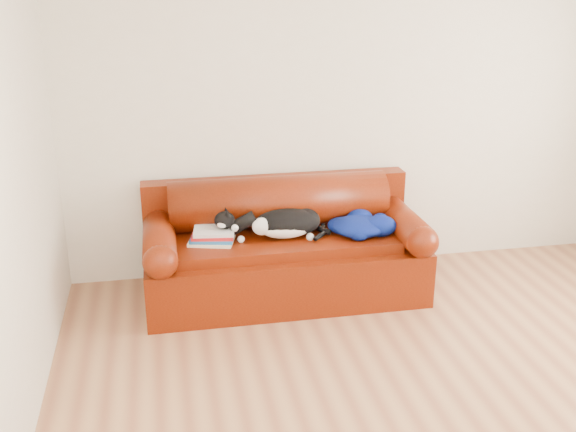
# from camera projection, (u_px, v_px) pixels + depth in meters

# --- Properties ---
(ground) EXTENTS (4.50, 4.50, 0.00)m
(ground) POSITION_uv_depth(u_px,v_px,m) (430.00, 397.00, 3.99)
(ground) COLOR brown
(ground) RESTS_ON ground
(room_shell) EXTENTS (4.52, 4.02, 2.61)m
(room_shell) POSITION_uv_depth(u_px,v_px,m) (474.00, 117.00, 3.46)
(room_shell) COLOR beige
(room_shell) RESTS_ON ground
(sofa_base) EXTENTS (2.10, 0.90, 0.50)m
(sofa_base) POSITION_uv_depth(u_px,v_px,m) (284.00, 266.00, 5.18)
(sofa_base) COLOR #370A02
(sofa_base) RESTS_ON ground
(sofa_back) EXTENTS (2.10, 1.01, 0.88)m
(sofa_back) POSITION_uv_depth(u_px,v_px,m) (279.00, 218.00, 5.30)
(sofa_back) COLOR #370A02
(sofa_back) RESTS_ON ground
(book_stack) EXTENTS (0.37, 0.32, 0.10)m
(book_stack) POSITION_uv_depth(u_px,v_px,m) (213.00, 236.00, 4.93)
(book_stack) COLOR #EAE9CA
(book_stack) RESTS_ON sofa_base
(cat) EXTENTS (0.74, 0.32, 0.27)m
(cat) POSITION_uv_depth(u_px,v_px,m) (286.00, 224.00, 5.01)
(cat) COLOR black
(cat) RESTS_ON sofa_base
(blanket) EXTENTS (0.51, 0.41, 0.16)m
(blanket) POSITION_uv_depth(u_px,v_px,m) (361.00, 225.00, 5.09)
(blanket) COLOR #060245
(blanket) RESTS_ON sofa_base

